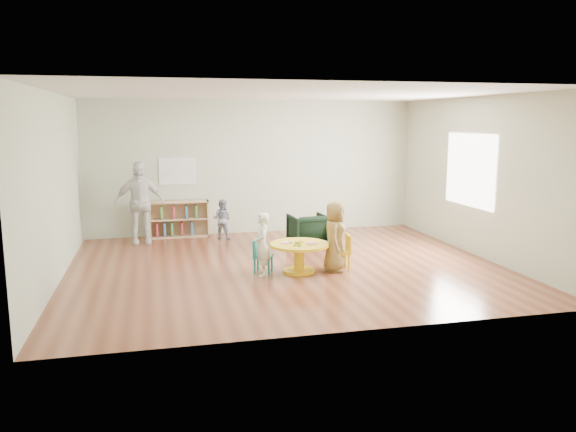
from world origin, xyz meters
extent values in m
plane|color=brown|center=(0.00, 0.00, 0.00)|extent=(7.00, 7.00, 0.00)
cube|color=silver|center=(0.00, 0.00, 2.75)|extent=(7.00, 6.00, 0.10)
cube|color=#A6B197|center=(0.00, 3.00, 1.40)|extent=(7.00, 0.10, 2.80)
cube|color=#A6B197|center=(0.00, -3.00, 1.40)|extent=(7.00, 0.10, 2.80)
cube|color=#A6B197|center=(-3.50, 0.00, 1.40)|extent=(0.10, 6.00, 2.80)
cube|color=#A6B197|center=(3.50, 0.00, 1.40)|extent=(0.10, 6.00, 2.80)
cube|color=white|center=(3.48, 0.30, 1.50)|extent=(0.02, 1.60, 1.30)
cylinder|color=yellow|center=(0.13, -0.39, 0.21)|extent=(0.17, 0.17, 0.43)
cylinder|color=yellow|center=(0.13, -0.39, 0.02)|extent=(0.52, 0.52, 0.04)
cylinder|color=yellow|center=(0.13, -0.39, 0.45)|extent=(0.94, 0.94, 0.04)
cylinder|color=pink|center=(-0.08, -0.34, 0.48)|extent=(0.15, 0.15, 0.02)
cylinder|color=pink|center=(0.32, -0.47, 0.48)|extent=(0.17, 0.17, 0.02)
cylinder|color=yellow|center=(0.11, -0.41, 0.49)|extent=(0.11, 0.12, 0.04)
cylinder|color=#167D42|center=(0.05, -0.48, 0.49)|extent=(0.05, 0.05, 0.02)
cylinder|color=#167D42|center=(0.16, -0.35, 0.49)|extent=(0.05, 0.05, 0.02)
cube|color=red|center=(0.13, -0.37, 0.48)|extent=(0.05, 0.06, 0.02)
cube|color=orange|center=(0.01, -0.55, 0.48)|extent=(0.05, 0.05, 0.02)
cube|color=blue|center=(-0.01, -0.33, 0.48)|extent=(0.05, 0.05, 0.02)
cube|color=#167D42|center=(0.08, -0.58, 0.48)|extent=(0.06, 0.06, 0.02)
cube|color=red|center=(0.18, -0.33, 0.48)|extent=(0.06, 0.06, 0.02)
cube|color=#17837D|center=(-0.43, -0.28, 0.27)|extent=(0.38, 0.38, 0.04)
cube|color=#17837D|center=(-0.55, -0.23, 0.41)|extent=(0.14, 0.27, 0.25)
cylinder|color=#17837D|center=(-0.49, -0.13, 0.12)|extent=(0.03, 0.03, 0.25)
cylinder|color=#17837D|center=(-0.58, -0.34, 0.12)|extent=(0.03, 0.03, 0.25)
cylinder|color=#17837D|center=(-0.28, -0.23, 0.12)|extent=(0.03, 0.03, 0.25)
cylinder|color=#17837D|center=(-0.37, -0.43, 0.12)|extent=(0.03, 0.03, 0.25)
cube|color=yellow|center=(0.81, -0.38, 0.29)|extent=(0.34, 0.34, 0.04)
cube|color=yellow|center=(0.94, -0.39, 0.44)|extent=(0.06, 0.31, 0.27)
cylinder|color=yellow|center=(0.92, -0.51, 0.13)|extent=(0.04, 0.04, 0.27)
cylinder|color=yellow|center=(0.95, -0.27, 0.13)|extent=(0.04, 0.04, 0.27)
cylinder|color=yellow|center=(0.67, -0.49, 0.13)|extent=(0.04, 0.04, 0.27)
cylinder|color=yellow|center=(0.70, -0.24, 0.13)|extent=(0.04, 0.04, 0.27)
cube|color=tan|center=(-2.19, 2.83, 0.38)|extent=(0.03, 0.30, 0.75)
cube|color=tan|center=(-1.01, 2.83, 0.38)|extent=(0.03, 0.30, 0.75)
cube|color=tan|center=(-1.60, 2.83, 0.01)|extent=(1.20, 0.30, 0.03)
cube|color=tan|center=(-1.60, 2.83, 0.73)|extent=(1.20, 0.30, 0.03)
cube|color=tan|center=(-1.60, 2.83, 0.38)|extent=(1.14, 0.28, 0.03)
cube|color=tan|center=(-1.60, 2.97, 0.38)|extent=(1.20, 0.02, 0.75)
cube|color=#C53446|center=(-2.05, 2.81, 0.18)|extent=(0.04, 0.18, 0.26)
cube|color=#3888C5|center=(-1.90, 2.81, 0.18)|extent=(0.04, 0.18, 0.26)
cube|color=#4BA250|center=(-1.75, 2.81, 0.18)|extent=(0.04, 0.18, 0.26)
cube|color=#C53446|center=(-1.55, 2.81, 0.18)|extent=(0.04, 0.18, 0.26)
cube|color=#3888C5|center=(-1.35, 2.81, 0.18)|extent=(0.04, 0.18, 0.26)
cube|color=#4BA250|center=(-1.95, 2.81, 0.53)|extent=(0.04, 0.18, 0.26)
cube|color=#C53446|center=(-1.70, 2.81, 0.53)|extent=(0.04, 0.18, 0.26)
cube|color=#3888C5|center=(-1.45, 2.81, 0.53)|extent=(0.04, 0.18, 0.26)
cube|color=#4BA250|center=(-1.25, 2.81, 0.53)|extent=(0.04, 0.18, 0.26)
cube|color=white|center=(-1.60, 2.98, 1.35)|extent=(0.74, 0.01, 0.54)
cube|color=#FC3547|center=(-1.60, 2.98, 1.35)|extent=(0.70, 0.00, 0.50)
imported|color=black|center=(0.75, 1.35, 0.31)|extent=(0.72, 0.73, 0.63)
imported|color=white|center=(-0.48, -0.45, 0.49)|extent=(0.27, 0.38, 0.99)
imported|color=gold|center=(0.70, -0.45, 0.56)|extent=(0.53, 0.64, 1.12)
imported|color=#1A2041|center=(-0.76, 2.43, 0.41)|extent=(0.49, 0.46, 0.82)
imported|color=silver|center=(-2.37, 2.36, 0.81)|extent=(0.98, 0.47, 1.61)
camera|label=1|loc=(-2.05, -8.77, 2.39)|focal=35.00mm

